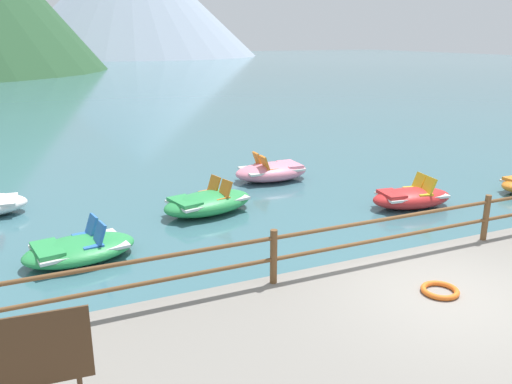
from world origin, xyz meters
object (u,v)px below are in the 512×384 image
Objects in this scene: life_ring at (440,290)px; pedal_boat_4 at (411,197)px; pedal_boat_1 at (272,171)px; sign_board at (35,352)px; pedal_boat_0 at (208,202)px; pedal_boat_2 at (79,249)px.

pedal_boat_4 is (3.32, 4.64, -0.17)m from life_ring.
pedal_boat_1 is (1.10, 8.59, -0.15)m from life_ring.
sign_board reaches higher than life_ring.
sign_board is at bearing -177.02° from life_ring.
pedal_boat_0 is 1.13× the size of pedal_boat_1.
life_ring is 6.94m from pedal_boat_2.
pedal_boat_4 is (5.10, -1.76, -0.01)m from pedal_boat_0.
life_ring is (6.01, 0.31, -0.68)m from sign_board.
pedal_boat_2 is at bearing -152.70° from pedal_boat_0.
pedal_boat_1 is at bearing 32.17° from pedal_boat_2.
pedal_boat_4 is (2.22, -3.95, -0.02)m from pedal_boat_1.
pedal_boat_1 is (2.88, 2.19, 0.01)m from pedal_boat_0.
pedal_boat_4 reaches higher than pedal_boat_2.
pedal_boat_4 is (9.33, 4.95, -0.85)m from sign_board.
pedal_boat_0 is (4.23, 6.71, -0.84)m from sign_board.
pedal_boat_0 is at bearing 57.79° from sign_board.
pedal_boat_2 is at bearing 137.63° from life_ring.
sign_board is 0.51× the size of pedal_boat_4.
pedal_boat_4 is at bearing -0.25° from pedal_boat_2.
sign_board is at bearing -100.06° from pedal_boat_2.
pedal_boat_4 is at bearing -19.06° from pedal_boat_0.
pedal_boat_0 is (-1.78, 6.40, -0.16)m from life_ring.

